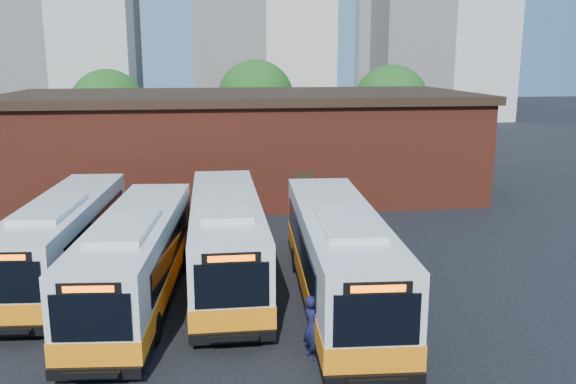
{
  "coord_description": "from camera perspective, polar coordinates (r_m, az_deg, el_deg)",
  "views": [
    {
      "loc": [
        -2.12,
        -18.37,
        8.52
      ],
      "look_at": [
        1.16,
        6.55,
        2.95
      ],
      "focal_mm": 38.0,
      "sensor_mm": 36.0,
      "label": 1
    }
  ],
  "objects": [
    {
      "name": "bus_west",
      "position": [
        25.45,
        -20.16,
        -4.35
      ],
      "size": [
        3.3,
        12.13,
        3.27
      ],
      "rotation": [
        0.0,
        0.0,
        -0.07
      ],
      "color": "silver",
      "rests_on": "ground"
    },
    {
      "name": "tree_east",
      "position": [
        51.77,
        9.6,
        8.23
      ],
      "size": [
        6.24,
        6.24,
        7.96
      ],
      "color": "#382314",
      "rests_on": "ground"
    },
    {
      "name": "tree_mid",
      "position": [
        52.65,
        -3.03,
        8.72
      ],
      "size": [
        6.56,
        6.56,
        8.36
      ],
      "color": "#382314",
      "rests_on": "ground"
    },
    {
      "name": "ground",
      "position": [
        20.37,
        -0.84,
        -12.25
      ],
      "size": [
        220.0,
        220.0,
        0.0
      ],
      "primitive_type": "plane",
      "color": "black"
    },
    {
      "name": "tree_west",
      "position": [
        51.13,
        -16.49,
        7.63
      ],
      "size": [
        6.0,
        6.0,
        7.65
      ],
      "color": "#382314",
      "rests_on": "ground"
    },
    {
      "name": "bus_midwest",
      "position": [
        22.18,
        -13.98,
        -6.38
      ],
      "size": [
        3.51,
        12.22,
        3.29
      ],
      "rotation": [
        0.0,
        0.0,
        -0.09
      ],
      "color": "silver",
      "rests_on": "ground"
    },
    {
      "name": "bus_east",
      "position": [
        21.52,
        4.77,
        -6.37
      ],
      "size": [
        3.38,
        12.94,
        3.49
      ],
      "rotation": [
        0.0,
        0.0,
        -0.06
      ],
      "color": "silver",
      "rests_on": "ground"
    },
    {
      "name": "transit_worker",
      "position": [
        17.91,
        2.24,
        -12.51
      ],
      "size": [
        0.7,
        0.82,
        1.92
      ],
      "primitive_type": "imported",
      "rotation": [
        0.0,
        0.0,
        1.98
      ],
      "color": "black",
      "rests_on": "ground"
    },
    {
      "name": "bus_mideast",
      "position": [
        23.78,
        -5.79,
        -4.61
      ],
      "size": [
        2.7,
        12.61,
        3.42
      ],
      "rotation": [
        0.0,
        0.0,
        -0.0
      ],
      "color": "silver",
      "rests_on": "ground"
    },
    {
      "name": "depot_building",
      "position": [
        38.79,
        -4.31,
        4.65
      ],
      "size": [
        28.6,
        12.6,
        6.4
      ],
      "color": "maroon",
      "rests_on": "ground"
    }
  ]
}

